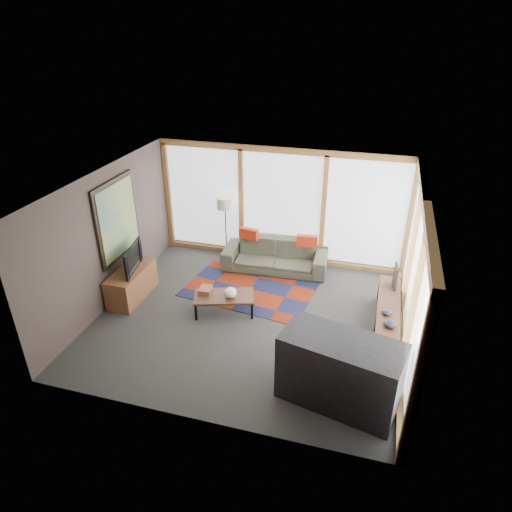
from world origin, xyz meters
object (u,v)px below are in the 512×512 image
(bookshelf, at_px, (387,322))
(bar_counter, at_px, (340,371))
(coffee_table, at_px, (224,304))
(television, at_px, (129,258))
(sofa, at_px, (275,255))
(tv_console, at_px, (132,284))
(floor_lamp, at_px, (226,228))

(bookshelf, xyz_separation_m, bar_counter, (-0.63, -1.76, 0.25))
(coffee_table, bearing_deg, television, 178.99)
(sofa, distance_m, bar_counter, 3.97)
(bookshelf, xyz_separation_m, tv_console, (-4.88, -0.10, 0.02))
(floor_lamp, relative_size, bar_counter, 0.86)
(tv_console, bearing_deg, television, 88.00)
(sofa, height_order, bar_counter, bar_counter)
(sofa, distance_m, television, 3.12)
(bar_counter, bearing_deg, sofa, 129.85)
(bookshelf, height_order, bar_counter, bar_counter)
(bookshelf, bearing_deg, television, -179.06)
(bookshelf, relative_size, television, 2.52)
(floor_lamp, height_order, tv_console, floor_lamp)
(bookshelf, bearing_deg, bar_counter, -109.81)
(coffee_table, distance_m, bar_counter, 2.86)
(television, bearing_deg, coffee_table, -102.05)
(floor_lamp, xyz_separation_m, bar_counter, (3.02, -3.80, -0.19))
(floor_lamp, relative_size, tv_console, 1.21)
(sofa, height_order, television, television)
(floor_lamp, distance_m, coffee_table, 2.33)
(floor_lamp, bearing_deg, tv_console, -119.78)
(coffee_table, bearing_deg, bar_counter, -35.40)
(sofa, xyz_separation_m, bookshelf, (2.43, -1.77, -0.05))
(sofa, distance_m, bookshelf, 3.01)
(floor_lamp, bearing_deg, sofa, -12.39)
(bar_counter, bearing_deg, floor_lamp, 141.38)
(floor_lamp, height_order, bar_counter, floor_lamp)
(sofa, xyz_separation_m, bar_counter, (1.79, -3.53, 0.20))
(tv_console, xyz_separation_m, television, (0.00, 0.02, 0.56))
(floor_lamp, height_order, coffee_table, floor_lamp)
(tv_console, bearing_deg, coffee_table, -0.39)
(television, xyz_separation_m, bar_counter, (4.25, -1.68, -0.33))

